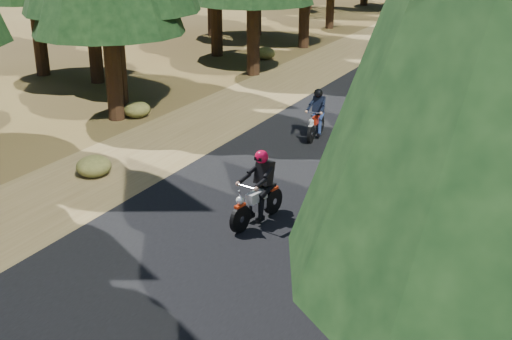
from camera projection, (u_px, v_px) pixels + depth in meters
The scene contains 7 objects.
ground at pixel (220, 250), 12.00m from camera, with size 120.00×120.00×0.00m, color #4B381B.
road at pixel (318, 167), 16.18m from camera, with size 6.00×100.00×0.01m, color black.
shoulder_l at pixel (166, 141), 18.11m from camera, with size 3.20×100.00×0.01m, color brown.
shoulder_r at pixel (511, 199), 14.25m from camera, with size 3.20×100.00×0.01m, color brown.
understory_shrubs at pixel (433, 141), 17.23m from camera, with size 16.48×30.13×0.69m.
rider_lead at pixel (257, 200), 12.93m from camera, with size 0.81×1.77×1.52m.
rider_follow at pixel (316, 122), 18.21m from camera, with size 0.63×1.61×1.40m.
Camera 1 is at (5.40, -9.25, 5.66)m, focal length 45.00 mm.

